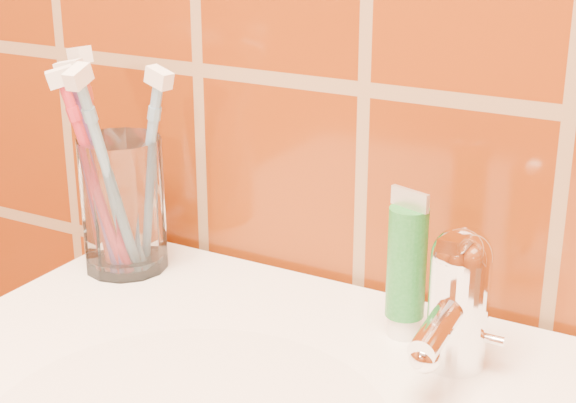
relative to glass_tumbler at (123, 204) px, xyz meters
The scene contains 8 objects.
glass_tumbler is the anchor object (origin of this frame).
toothpaste_tube 0.30m from the glass_tumbler, ahead, with size 0.04×0.03×0.13m.
faucet 0.36m from the glass_tumbler, ahead, with size 0.05×0.11×0.12m.
toothbrush_0 0.04m from the glass_tumbler, 14.10° to the left, with size 0.07×0.03×0.21m, color #6895BA, non-canonical shape.
toothbrush_1 0.04m from the glass_tumbler, 110.89° to the right, with size 0.06×0.06×0.21m, color #C1293E, non-canonical shape.
toothbrush_2 0.05m from the glass_tumbler, 67.41° to the right, with size 0.03×0.09×0.22m, color #6C9FC1, non-canonical shape.
toothbrush_3 0.05m from the glass_tumbler, 169.05° to the right, with size 0.06×0.04×0.23m, color #A73923, non-canonical shape.
toothbrush_4 0.04m from the glass_tumbler, 134.04° to the right, with size 0.06×0.04×0.22m, color #6D408A, non-canonical shape.
Camera 1 is at (0.33, 0.48, 1.22)m, focal length 55.00 mm.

